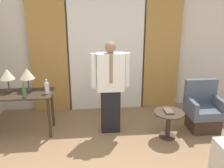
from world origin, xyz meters
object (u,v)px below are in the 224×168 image
Objects in this scene: bottle_near_edge at (24,92)px; desk at (18,100)px; armchair at (203,112)px; table_lamp_left at (7,75)px; side_table at (168,120)px; bottle_by_lamp at (47,88)px; book at (169,111)px; person at (110,85)px; table_lamp_right at (27,74)px.

desk is at bearing 129.48° from bottle_near_edge.
table_lamp_left is at bearing 174.88° from armchair.
desk is 2.73m from side_table.
desk is 4.74× the size of bottle_by_lamp.
book is (2.13, -0.38, -0.38)m from bottle_by_lamp.
side_table is 2.31× the size of book.
table_lamp_left reaches higher than book.
book is at bearing -162.56° from armchair.
person is 1.86m from armchair.
book is at bearing -4.71° from bottle_near_edge.
person is at bearing 177.18° from armchair.
table_lamp_right is 2.68m from side_table.
desk is 0.48m from table_lamp_left.
table_lamp_left is at bearing 168.58° from side_table.
bottle_by_lamp is at bearing 169.93° from book.
table_lamp_left is at bearing 180.00° from table_lamp_right.
bottle_near_edge is 0.50× the size of side_table.
person is at bearing -9.00° from table_lamp_right.
armchair is (2.90, -0.14, -0.55)m from bottle_by_lamp.
desk is 2.93× the size of table_lamp_left.
table_lamp_right is 0.79× the size of side_table.
book is (-0.77, -0.24, 0.16)m from armchair.
bottle_by_lamp is (0.71, -0.19, -0.20)m from table_lamp_left.
side_table is (-0.76, -0.25, -0.01)m from armchair.
person reaches higher than table_lamp_left.
bottle_near_edge reaches higher than armchair.
book is at bearing -10.07° from bottle_by_lamp.
bottle_near_edge is 2.52m from book.
table_lamp_left is at bearing 165.27° from bottle_by_lamp.
table_lamp_left is 0.76m from bottle_by_lamp.
bottle_by_lamp is at bearing 177.30° from armchair.
bottle_near_edge is at bearing -179.35° from armchair.
bottle_by_lamp is (0.36, -0.19, -0.20)m from table_lamp_right.
armchair is (3.26, -0.32, -0.75)m from table_lamp_right.
desk is at bearing 170.90° from book.
table_lamp_right reaches higher than side_table.
desk is 0.73× the size of person.
armchair is at bearing 17.44° from book.
desk is 1.69m from person.
table_lamp_left is 0.55m from bottle_near_edge.
table_lamp_left is 3.70m from armchair.
bottle_near_edge reaches higher than bottle_by_lamp.
bottle_by_lamp is at bearing 169.70° from side_table.
table_lamp_left reaches higher than bottle_near_edge.
table_lamp_right is at bearing 167.04° from side_table.
bottle_near_edge is 0.15× the size of person.
book is (2.48, -0.20, -0.38)m from bottle_near_edge.
desk is 5.39× the size of book.
table_lamp_right is (0.35, 0.00, 0.00)m from table_lamp_left.
book reaches higher than side_table.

